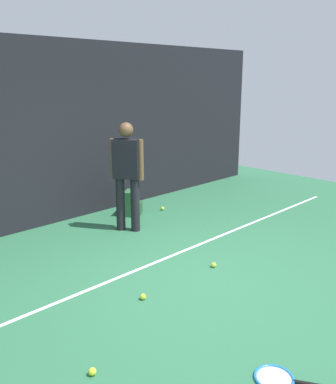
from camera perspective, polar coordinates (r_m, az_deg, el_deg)
ground_plane at (r=5.23m, az=3.16°, el=-11.46°), size 12.00×12.00×0.00m
back_fence at (r=7.09m, az=-15.13°, el=7.61°), size 10.00×0.10×2.95m
court_line at (r=5.62m, az=-1.64°, el=-9.43°), size 9.00×0.05×0.00m
tennis_player at (r=6.52m, az=-5.55°, el=2.90°), size 0.40×0.46×1.70m
tennis_racket at (r=3.80m, az=14.58°, el=-23.16°), size 0.46×0.62×0.03m
backpack at (r=7.43m, az=-4.87°, el=-1.56°), size 0.37×0.38×0.44m
tennis_ball_near_player at (r=4.75m, az=-3.38°, el=-13.91°), size 0.07×0.07×0.07m
tennis_ball_by_fence at (r=3.78m, az=-10.17°, el=-22.74°), size 0.07×0.07×0.07m
tennis_ball_mid_court at (r=7.73m, az=-0.75°, el=-2.23°), size 0.07×0.07×0.07m
tennis_ball_far_left at (r=5.50m, az=6.19°, el=-9.75°), size 0.07×0.07×0.07m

